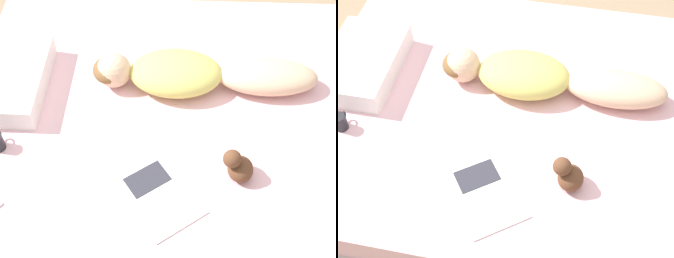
# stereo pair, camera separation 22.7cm
# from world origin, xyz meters

# --- Properties ---
(ground_plane) EXTENTS (12.00, 12.00, 0.00)m
(ground_plane) POSITION_xyz_m (0.00, 0.00, 0.00)
(ground_plane) COLOR #9E8466
(bed) EXTENTS (1.95, 2.31, 0.57)m
(bed) POSITION_xyz_m (0.00, 0.00, 0.28)
(bed) COLOR beige
(bed) RESTS_ON ground_plane
(person) EXTENTS (0.36, 1.27, 0.20)m
(person) POSITION_xyz_m (0.16, -0.17, 0.66)
(person) COLOR #DBB28E
(person) RESTS_ON bed
(open_magazine) EXTENTS (0.51, 0.48, 0.01)m
(open_magazine) POSITION_xyz_m (-0.58, 0.01, 0.58)
(open_magazine) COLOR white
(open_magazine) RESTS_ON bed
(plush_toy) EXTENTS (0.14, 0.16, 0.19)m
(plush_toy) POSITION_xyz_m (-0.45, -0.38, 0.66)
(plush_toy) COLOR brown
(plush_toy) RESTS_ON bed
(pillow) EXTENTS (0.62, 0.40, 0.14)m
(pillow) POSITION_xyz_m (0.10, 0.89, 0.64)
(pillow) COLOR white
(pillow) RESTS_ON bed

